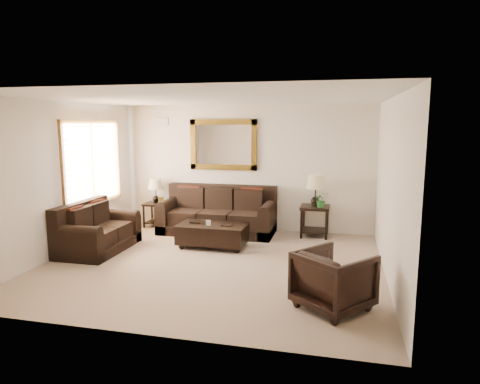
% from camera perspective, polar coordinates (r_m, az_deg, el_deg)
% --- Properties ---
extents(room, '(5.51, 5.01, 2.71)m').
position_cam_1_polar(room, '(6.93, -3.77, 1.14)').
color(room, gray).
rests_on(room, ground).
extents(window, '(0.07, 1.96, 1.66)m').
position_cam_1_polar(window, '(8.86, -18.98, 3.71)').
color(window, white).
rests_on(window, room).
extents(mirror, '(1.50, 0.06, 1.10)m').
position_cam_1_polar(mirror, '(9.38, -2.26, 6.32)').
color(mirror, '#4B310F').
rests_on(mirror, room).
extents(air_vent, '(0.25, 0.02, 0.18)m').
position_cam_1_polar(air_vent, '(9.85, -10.27, 9.23)').
color(air_vent, '#999999').
rests_on(air_vent, room).
extents(sofa, '(2.41, 1.04, 0.99)m').
position_cam_1_polar(sofa, '(9.15, -2.94, -3.19)').
color(sofa, black).
rests_on(sofa, room).
extents(loveseat, '(0.94, 1.58, 0.89)m').
position_cam_1_polar(loveseat, '(8.31, -18.70, -5.16)').
color(loveseat, black).
rests_on(loveseat, room).
extents(end_table_left, '(0.50, 0.50, 1.09)m').
position_cam_1_polar(end_table_left, '(9.78, -11.14, -0.44)').
color(end_table_left, black).
rests_on(end_table_left, room).
extents(end_table_right, '(0.58, 0.58, 1.28)m').
position_cam_1_polar(end_table_right, '(8.86, 10.01, -0.59)').
color(end_table_right, black).
rests_on(end_table_right, room).
extents(coffee_table, '(1.30, 0.72, 0.55)m').
position_cam_1_polar(coffee_table, '(8.10, -3.69, -5.47)').
color(coffee_table, black).
rests_on(coffee_table, room).
extents(armchair, '(1.09, 1.09, 0.82)m').
position_cam_1_polar(armchair, '(5.56, 12.40, -11.07)').
color(armchair, black).
rests_on(armchair, floor).
extents(potted_plant, '(0.37, 0.39, 0.24)m').
position_cam_1_polar(potted_plant, '(8.77, 10.78, -1.25)').
color(potted_plant, '#245E20').
rests_on(potted_plant, end_table_right).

